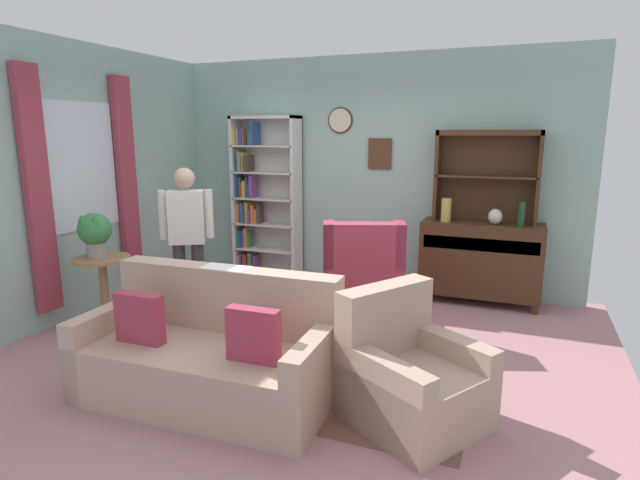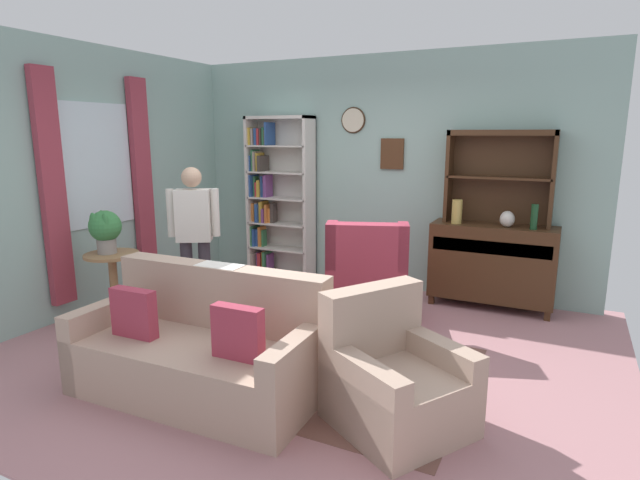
{
  "view_description": "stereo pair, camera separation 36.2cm",
  "coord_description": "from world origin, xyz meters",
  "px_view_note": "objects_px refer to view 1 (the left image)",
  "views": [
    {
      "loc": [
        1.74,
        -3.93,
        1.88
      ],
      "look_at": [
        0.1,
        0.2,
        0.95
      ],
      "focal_mm": 28.57,
      "sensor_mm": 36.0,
      "label": 1
    },
    {
      "loc": [
        2.07,
        -3.78,
        1.88
      ],
      "look_at": [
        0.1,
        0.2,
        0.95
      ],
      "focal_mm": 28.57,
      "sensor_mm": 36.0,
      "label": 2
    }
  ],
  "objects_px": {
    "couch_floral": "(210,355)",
    "armchair_floral": "(410,380)",
    "sideboard_hutch": "(487,163)",
    "potted_plant_large": "(94,232)",
    "bookshelf": "(261,199)",
    "sideboard": "(480,259)",
    "plant_stand": "(104,286)",
    "person_reading": "(187,234)",
    "book_stack": "(256,298)",
    "coffee_table": "(266,313)",
    "bottle_wine": "(521,214)",
    "vase_tall": "(446,210)",
    "vase_round": "(495,217)",
    "wingback_chair": "(362,284)"
  },
  "relations": [
    {
      "from": "couch_floral",
      "to": "plant_stand",
      "type": "distance_m",
      "value": 1.8
    },
    {
      "from": "sideboard_hutch",
      "to": "vase_round",
      "type": "height_order",
      "value": "sideboard_hutch"
    },
    {
      "from": "sideboard_hutch",
      "to": "potted_plant_large",
      "type": "relative_size",
      "value": 2.59
    },
    {
      "from": "sideboard_hutch",
      "to": "vase_tall",
      "type": "xyz_separation_m",
      "value": [
        -0.39,
        -0.19,
        -0.51
      ]
    },
    {
      "from": "wingback_chair",
      "to": "plant_stand",
      "type": "distance_m",
      "value": 2.52
    },
    {
      "from": "couch_floral",
      "to": "bottle_wine",
      "type": "bearing_deg",
      "value": 54.28
    },
    {
      "from": "sideboard",
      "to": "plant_stand",
      "type": "bearing_deg",
      "value": -146.24
    },
    {
      "from": "sideboard",
      "to": "vase_round",
      "type": "bearing_deg",
      "value": -27.17
    },
    {
      "from": "bottle_wine",
      "to": "couch_floral",
      "type": "height_order",
      "value": "bottle_wine"
    },
    {
      "from": "armchair_floral",
      "to": "book_stack",
      "type": "xyz_separation_m",
      "value": [
        -1.55,
        0.72,
        0.15
      ]
    },
    {
      "from": "plant_stand",
      "to": "potted_plant_large",
      "type": "height_order",
      "value": "potted_plant_large"
    },
    {
      "from": "potted_plant_large",
      "to": "coffee_table",
      "type": "xyz_separation_m",
      "value": [
        1.71,
        0.15,
        -0.63
      ]
    },
    {
      "from": "armchair_floral",
      "to": "bookshelf",
      "type": "bearing_deg",
      "value": 132.83
    },
    {
      "from": "plant_stand",
      "to": "book_stack",
      "type": "height_order",
      "value": "plant_stand"
    },
    {
      "from": "sideboard",
      "to": "person_reading",
      "type": "height_order",
      "value": "person_reading"
    },
    {
      "from": "vase_tall",
      "to": "wingback_chair",
      "type": "xyz_separation_m",
      "value": [
        -0.67,
        -0.95,
        -0.67
      ]
    },
    {
      "from": "person_reading",
      "to": "coffee_table",
      "type": "bearing_deg",
      "value": -19.23
    },
    {
      "from": "vase_tall",
      "to": "person_reading",
      "type": "height_order",
      "value": "person_reading"
    },
    {
      "from": "armchair_floral",
      "to": "sideboard",
      "type": "bearing_deg",
      "value": 85.41
    },
    {
      "from": "bookshelf",
      "to": "book_stack",
      "type": "bearing_deg",
      "value": -63.47
    },
    {
      "from": "bottle_wine",
      "to": "coffee_table",
      "type": "distance_m",
      "value": 2.9
    },
    {
      "from": "bookshelf",
      "to": "bottle_wine",
      "type": "bearing_deg",
      "value": -3.12
    },
    {
      "from": "vase_round",
      "to": "armchair_floral",
      "type": "relative_size",
      "value": 0.16
    },
    {
      "from": "sideboard",
      "to": "armchair_floral",
      "type": "relative_size",
      "value": 1.23
    },
    {
      "from": "bookshelf",
      "to": "couch_floral",
      "type": "bearing_deg",
      "value": -68.84
    },
    {
      "from": "sideboard_hutch",
      "to": "plant_stand",
      "type": "relative_size",
      "value": 1.51
    },
    {
      "from": "sideboard_hutch",
      "to": "vase_tall",
      "type": "bearing_deg",
      "value": -154.11
    },
    {
      "from": "sideboard",
      "to": "book_stack",
      "type": "height_order",
      "value": "sideboard"
    },
    {
      "from": "bookshelf",
      "to": "potted_plant_large",
      "type": "height_order",
      "value": "bookshelf"
    },
    {
      "from": "wingback_chair",
      "to": "sideboard",
      "type": "bearing_deg",
      "value": 44.16
    },
    {
      "from": "sideboard",
      "to": "coffee_table",
      "type": "distance_m",
      "value": 2.63
    },
    {
      "from": "bookshelf",
      "to": "sideboard",
      "type": "distance_m",
      "value": 2.84
    },
    {
      "from": "bottle_wine",
      "to": "wingback_chair",
      "type": "xyz_separation_m",
      "value": [
        -1.45,
        -0.94,
        -0.67
      ]
    },
    {
      "from": "sideboard_hutch",
      "to": "couch_floral",
      "type": "bearing_deg",
      "value": -118.47
    },
    {
      "from": "couch_floral",
      "to": "sideboard_hutch",
      "type": "bearing_deg",
      "value": 61.53
    },
    {
      "from": "armchair_floral",
      "to": "bottle_wine",
      "type": "bearing_deg",
      "value": 76.89
    },
    {
      "from": "couch_floral",
      "to": "armchair_floral",
      "type": "relative_size",
      "value": 1.73
    },
    {
      "from": "sideboard_hutch",
      "to": "couch_floral",
      "type": "distance_m",
      "value": 3.65
    },
    {
      "from": "potted_plant_large",
      "to": "person_reading",
      "type": "xyz_separation_m",
      "value": [
        0.66,
        0.52,
        -0.07
      ]
    },
    {
      "from": "vase_round",
      "to": "plant_stand",
      "type": "bearing_deg",
      "value": -148.05
    },
    {
      "from": "armchair_floral",
      "to": "sideboard_hutch",
      "type": "bearing_deg",
      "value": 85.59
    },
    {
      "from": "bookshelf",
      "to": "sideboard",
      "type": "height_order",
      "value": "bookshelf"
    },
    {
      "from": "bookshelf",
      "to": "plant_stand",
      "type": "height_order",
      "value": "bookshelf"
    },
    {
      "from": "person_reading",
      "to": "book_stack",
      "type": "distance_m",
      "value": 1.05
    },
    {
      "from": "vase_round",
      "to": "plant_stand",
      "type": "height_order",
      "value": "vase_round"
    },
    {
      "from": "bookshelf",
      "to": "sideboard",
      "type": "relative_size",
      "value": 1.62
    },
    {
      "from": "potted_plant_large",
      "to": "coffee_table",
      "type": "relative_size",
      "value": 0.53
    },
    {
      "from": "armchair_floral",
      "to": "wingback_chair",
      "type": "distance_m",
      "value": 1.87
    },
    {
      "from": "armchair_floral",
      "to": "book_stack",
      "type": "distance_m",
      "value": 1.71
    },
    {
      "from": "wingback_chair",
      "to": "coffee_table",
      "type": "height_order",
      "value": "wingback_chair"
    }
  ]
}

